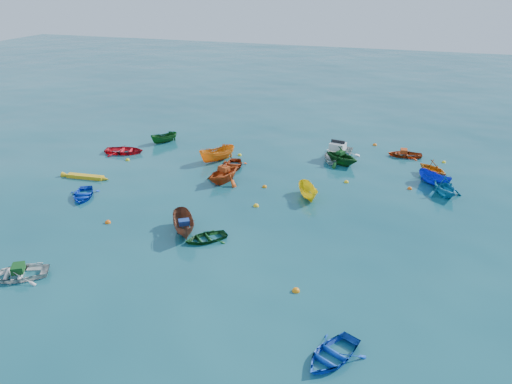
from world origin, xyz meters
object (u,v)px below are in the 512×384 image
(dinghy_white_near, at_px, (18,277))
(dinghy_blue_se, at_px, (332,358))
(dinghy_blue_sw, at_px, (83,197))
(motorboat_white, at_px, (337,158))
(kayak_yellow, at_px, (86,178))

(dinghy_white_near, height_order, dinghy_blue_se, dinghy_white_near)
(dinghy_blue_sw, distance_m, motorboat_white, 20.16)
(dinghy_blue_sw, distance_m, dinghy_blue_se, 21.58)
(dinghy_blue_sw, height_order, dinghy_blue_se, dinghy_blue_se)
(dinghy_blue_sw, bearing_deg, kayak_yellow, 96.59)
(dinghy_blue_se, xyz_separation_m, kayak_yellow, (-21.03, 13.05, 0.00))
(dinghy_blue_sw, distance_m, kayak_yellow, 3.54)
(dinghy_blue_sw, bearing_deg, dinghy_blue_se, -54.46)
(dinghy_blue_sw, bearing_deg, motorboat_white, 14.30)
(dinghy_white_near, distance_m, dinghy_blue_se, 16.27)
(dinghy_blue_sw, relative_size, motorboat_white, 0.65)
(dinghy_blue_se, height_order, motorboat_white, motorboat_white)
(dinghy_blue_sw, height_order, motorboat_white, motorboat_white)
(dinghy_white_near, xyz_separation_m, motorboat_white, (12.40, 22.53, 0.00))
(kayak_yellow, height_order, motorboat_white, motorboat_white)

